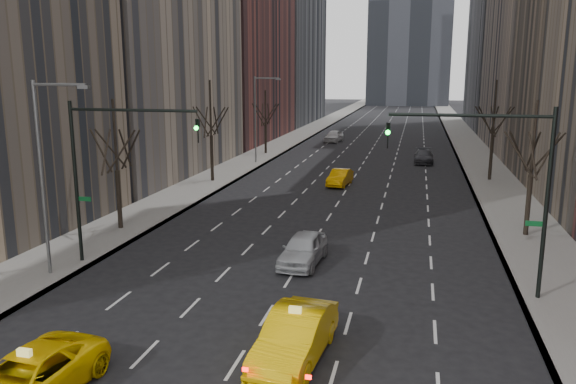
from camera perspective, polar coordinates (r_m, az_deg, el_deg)
The scene contains 17 objects.
sidewalk_left at distance 84.52m, azimuth 0.78°, elevation 5.59°, with size 4.50×320.00×0.15m, color slate.
sidewalk_right at distance 82.91m, azimuth 17.63°, elevation 4.91°, with size 4.50×320.00×0.15m, color slate.
tree_lw_b at distance 35.29m, azimuth -16.97°, elevation 2.12°, with size 3.36×3.50×7.82m.
tree_lw_c at distance 49.61m, azimuth -7.80°, elevation 5.60°, with size 3.36×3.50×8.74m.
tree_lw_d at distance 66.71m, azimuth -2.30°, elevation 6.89°, with size 3.36×3.50×7.36m.
tree_rw_b at distance 35.19m, azimuth 23.44°, elevation 1.62°, with size 3.36×3.50×7.82m.
tree_rw_c at distance 52.79m, azimuth 20.07°, elevation 5.36°, with size 3.36×3.50×8.74m.
traffic_mast_left at distance 28.46m, azimuth -18.09°, elevation 3.40°, with size 6.69×0.39×8.00m.
traffic_mast_right at distance 24.69m, azimuth 21.21°, elevation 1.95°, with size 6.69×0.39×8.00m.
streetlight_near at distance 27.75m, azimuth -23.29°, elevation 3.09°, with size 2.83×0.22×9.00m.
streetlight_far at distance 59.52m, azimuth -3.01°, elevation 8.26°, with size 2.83×0.22×9.00m.
taxi_suv at distance 18.78m, azimuth -25.03°, elevation -16.85°, with size 2.42×5.26×1.46m, color yellow.
taxi_sedan at distance 19.31m, azimuth 0.73°, elevation -14.46°, with size 1.78×5.10×1.68m, color #F1BA05.
silver_sedan_ahead at distance 28.39m, azimuth 1.55°, elevation -5.80°, with size 1.83×4.55×1.55m, color #A8ABB0.
far_taxi at distance 48.35m, azimuth 5.31°, elevation 1.48°, with size 1.45×4.17×1.37m, color #FFAA05.
far_suv_grey at distance 62.07m, azimuth 13.62°, elevation 3.54°, with size 1.99×4.90×1.42m, color #313137.
far_car_white at distance 79.47m, azimuth 4.68°, elevation 5.69°, with size 1.94×4.82×1.64m, color silver.
Camera 1 is at (5.50, -12.11, 9.43)m, focal length 35.00 mm.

